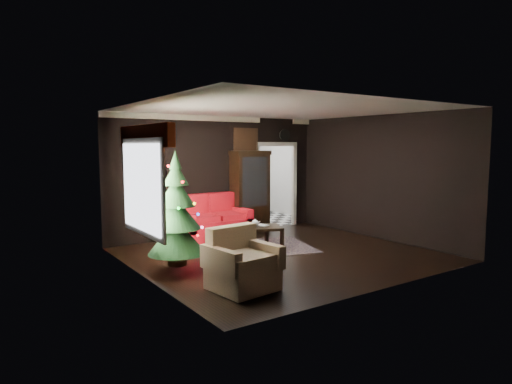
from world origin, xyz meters
TOP-DOWN VIEW (x-y plane):
  - floor at (0.00, 0.00)m, footprint 5.50×5.50m
  - ceiling at (0.00, 0.00)m, footprint 5.50×5.50m
  - wall_back at (0.00, 2.50)m, footprint 5.50×0.00m
  - wall_front at (0.00, -2.50)m, footprint 5.50×0.00m
  - wall_left at (-2.75, 0.00)m, footprint 0.00×5.50m
  - wall_right at (2.75, 0.00)m, footprint 0.00×5.50m
  - doorway at (1.70, 2.50)m, footprint 1.10×0.10m
  - left_window at (-2.71, 0.20)m, footprint 0.05×1.60m
  - valance at (-2.63, 0.20)m, footprint 0.12×2.10m
  - kitchen_floor at (1.70, 4.00)m, footprint 3.00×3.00m
  - kitchen_window at (1.70, 5.45)m, footprint 0.70×0.06m
  - rug at (-0.10, 0.74)m, footprint 2.62×2.19m
  - loveseat at (-0.40, 2.05)m, footprint 1.70×0.90m
  - curio_cabinet at (0.75, 2.27)m, footprint 0.90×0.45m
  - floor_lamp at (-1.40, 1.82)m, footprint 0.31×0.31m
  - christmas_tree at (-2.19, 0.03)m, footprint 1.17×1.17m
  - armchair at (-1.78, -1.37)m, footprint 0.98×0.98m
  - coffee_table at (-0.21, 0.62)m, footprint 1.20×0.97m
  - teapot at (-0.25, 0.57)m, footprint 0.19×0.19m
  - cup_a at (-0.63, 0.49)m, footprint 0.10×0.10m
  - cup_b at (-0.46, 0.57)m, footprint 0.08×0.08m
  - book at (-0.13, 0.61)m, footprint 0.18×0.05m
  - wall_clock at (1.95, 2.45)m, footprint 0.32×0.32m
  - painting at (0.75, 2.46)m, footprint 0.62×0.05m
  - kitchen_counter at (1.70, 5.20)m, footprint 1.80×0.60m
  - kitchen_table at (1.40, 3.70)m, footprint 0.70×0.70m

SIDE VIEW (x-z plane):
  - floor at x=0.00m, z-range 0.00..0.00m
  - kitchen_floor at x=1.70m, z-range 0.00..0.00m
  - rug at x=-0.10m, z-range 0.00..0.01m
  - coffee_table at x=-0.21m, z-range 0.01..0.48m
  - kitchen_table at x=1.40m, z-range 0.00..0.75m
  - kitchen_counter at x=1.70m, z-range 0.00..0.90m
  - armchair at x=-1.78m, z-range 0.01..0.91m
  - loveseat at x=-0.40m, z-range 0.00..1.00m
  - cup_b at x=-0.46m, z-range 0.48..0.54m
  - cup_a at x=-0.63m, z-range 0.48..0.55m
  - teapot at x=-0.25m, z-range 0.48..0.64m
  - book at x=-0.13m, z-range 0.48..0.73m
  - floor_lamp at x=-1.40m, z-range 0.11..1.55m
  - curio_cabinet at x=0.75m, z-range 0.00..1.90m
  - doorway at x=1.70m, z-range 0.00..2.10m
  - christmas_tree at x=-2.19m, z-range 0.13..1.97m
  - wall_back at x=0.00m, z-range -1.35..4.15m
  - wall_front at x=0.00m, z-range -1.35..4.15m
  - wall_left at x=-2.75m, z-range -1.35..4.15m
  - wall_right at x=2.75m, z-range -1.35..4.15m
  - left_window at x=-2.71m, z-range 0.75..2.15m
  - kitchen_window at x=1.70m, z-range 1.35..2.05m
  - painting at x=0.75m, z-range 1.99..2.51m
  - valance at x=-2.63m, z-range 2.10..2.44m
  - wall_clock at x=1.95m, z-range 2.35..2.41m
  - ceiling at x=0.00m, z-range 2.80..2.80m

